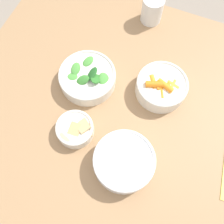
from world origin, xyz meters
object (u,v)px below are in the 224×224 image
(bowl_carrots, at_px, (161,87))
(cup, at_px, (152,10))
(bowl_greens, at_px, (88,77))
(bowl_cookies, at_px, (75,129))
(bowl_beans_hotdog, at_px, (124,162))

(bowl_carrots, distance_m, cup, 0.32)
(bowl_greens, bearing_deg, bowl_cookies, 12.33)
(bowl_cookies, xyz_separation_m, cup, (-0.53, 0.07, 0.02))
(bowl_greens, xyz_separation_m, cup, (-0.35, 0.11, 0.02))
(bowl_beans_hotdog, height_order, bowl_cookies, bowl_beans_hotdog)
(bowl_greens, relative_size, cup, 1.95)
(bowl_beans_hotdog, relative_size, cup, 1.83)
(bowl_beans_hotdog, xyz_separation_m, cup, (-0.57, -0.11, 0.02))
(bowl_carrots, height_order, bowl_beans_hotdog, bowl_carrots)
(bowl_carrots, xyz_separation_m, bowl_beans_hotdog, (0.28, -0.02, -0.00))
(bowl_beans_hotdog, xyz_separation_m, bowl_cookies, (-0.04, -0.18, -0.01))
(bowl_carrots, bearing_deg, cup, -154.87)
(bowl_carrots, xyz_separation_m, bowl_greens, (0.06, -0.24, -0.00))
(cup, bearing_deg, bowl_cookies, -7.52)
(bowl_cookies, relative_size, cup, 1.23)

